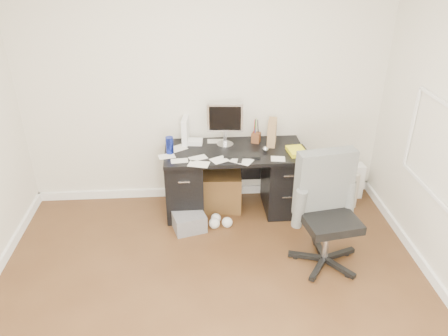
{
  "coord_description": "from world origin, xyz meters",
  "views": [
    {
      "loc": [
        -0.11,
        -2.58,
        2.78
      ],
      "look_at": [
        0.16,
        1.2,
        0.77
      ],
      "focal_mm": 35.0,
      "sensor_mm": 36.0,
      "label": 1
    }
  ],
  "objects_px": {
    "wicker_basket": "(222,189)",
    "lcd_monitor": "(225,125)",
    "keyboard": "(242,155)",
    "desk": "(234,178)",
    "office_chair": "(330,214)",
    "pc_tower": "(339,185)"
  },
  "relations": [
    {
      "from": "wicker_basket",
      "to": "lcd_monitor",
      "type": "bearing_deg",
      "value": 48.41
    },
    {
      "from": "keyboard",
      "to": "wicker_basket",
      "type": "xyz_separation_m",
      "value": [
        -0.2,
        0.23,
        -0.54
      ]
    },
    {
      "from": "desk",
      "to": "lcd_monitor",
      "type": "bearing_deg",
      "value": 126.1
    },
    {
      "from": "keyboard",
      "to": "office_chair",
      "type": "distance_m",
      "value": 1.13
    },
    {
      "from": "pc_tower",
      "to": "wicker_basket",
      "type": "height_order",
      "value": "pc_tower"
    },
    {
      "from": "desk",
      "to": "keyboard",
      "type": "height_order",
      "value": "keyboard"
    },
    {
      "from": "pc_tower",
      "to": "wicker_basket",
      "type": "xyz_separation_m",
      "value": [
        -1.37,
        0.0,
        -0.0
      ]
    },
    {
      "from": "desk",
      "to": "office_chair",
      "type": "height_order",
      "value": "office_chair"
    },
    {
      "from": "office_chair",
      "to": "wicker_basket",
      "type": "distance_m",
      "value": 1.46
    },
    {
      "from": "lcd_monitor",
      "to": "office_chair",
      "type": "distance_m",
      "value": 1.49
    },
    {
      "from": "lcd_monitor",
      "to": "keyboard",
      "type": "height_order",
      "value": "lcd_monitor"
    },
    {
      "from": "keyboard",
      "to": "wicker_basket",
      "type": "bearing_deg",
      "value": 135.86
    },
    {
      "from": "lcd_monitor",
      "to": "wicker_basket",
      "type": "bearing_deg",
      "value": -127.38
    },
    {
      "from": "desk",
      "to": "wicker_basket",
      "type": "height_order",
      "value": "desk"
    },
    {
      "from": "desk",
      "to": "keyboard",
      "type": "distance_m",
      "value": 0.4
    },
    {
      "from": "wicker_basket",
      "to": "office_chair",
      "type": "bearing_deg",
      "value": -49.58
    },
    {
      "from": "desk",
      "to": "lcd_monitor",
      "type": "relative_size",
      "value": 3.08
    },
    {
      "from": "desk",
      "to": "lcd_monitor",
      "type": "xyz_separation_m",
      "value": [
        -0.09,
        0.13,
        0.59
      ]
    },
    {
      "from": "desk",
      "to": "office_chair",
      "type": "distance_m",
      "value": 1.28
    },
    {
      "from": "lcd_monitor",
      "to": "wicker_basket",
      "type": "distance_m",
      "value": 0.78
    },
    {
      "from": "keyboard",
      "to": "pc_tower",
      "type": "relative_size",
      "value": 0.86
    },
    {
      "from": "keyboard",
      "to": "pc_tower",
      "type": "height_order",
      "value": "keyboard"
    }
  ]
}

